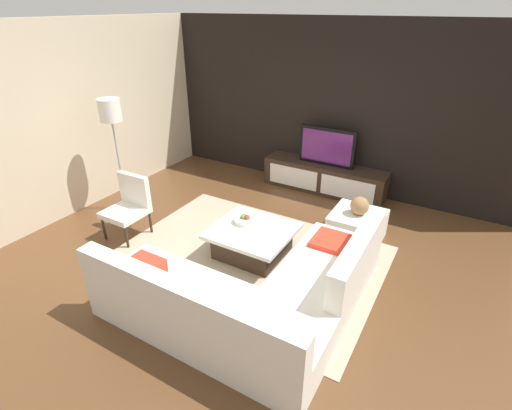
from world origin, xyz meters
name	(u,v)px	position (x,y,z in m)	size (l,w,h in m)	color
ground_plane	(255,260)	(0.00, 0.00, 0.00)	(14.00, 14.00, 0.00)	brown
feature_wall_back	(336,109)	(0.00, 2.70, 1.40)	(6.40, 0.12, 2.80)	black
side_wall_left	(83,117)	(-3.20, 0.20, 1.40)	(0.12, 5.20, 2.80)	beige
area_rug	(249,257)	(-0.10, 0.00, 0.01)	(3.31, 2.42, 0.01)	tan
media_console	(324,178)	(0.00, 2.40, 0.25)	(2.13, 0.49, 0.50)	#332319
television	(327,147)	(0.00, 2.40, 0.82)	(0.97, 0.06, 0.64)	black
sectional_couch	(256,296)	(0.52, -0.88, 0.29)	(2.43, 2.36, 0.83)	white
coffee_table	(252,241)	(-0.10, 0.10, 0.20)	(1.01, 0.94, 0.38)	#332319
accent_chair_near	(129,203)	(-1.86, -0.31, 0.49)	(0.52, 0.53, 0.87)	#332319
floor_lamp	(111,118)	(-2.52, 0.18, 1.49)	(0.32, 0.32, 1.76)	#A5A5AA
ottoman	(357,226)	(0.97, 1.15, 0.20)	(0.70, 0.70, 0.40)	white
fruit_bowl	(245,220)	(-0.28, 0.20, 0.42)	(0.28, 0.28, 0.12)	silver
decorative_ball	(360,206)	(0.97, 1.15, 0.53)	(0.25, 0.25, 0.25)	#997247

